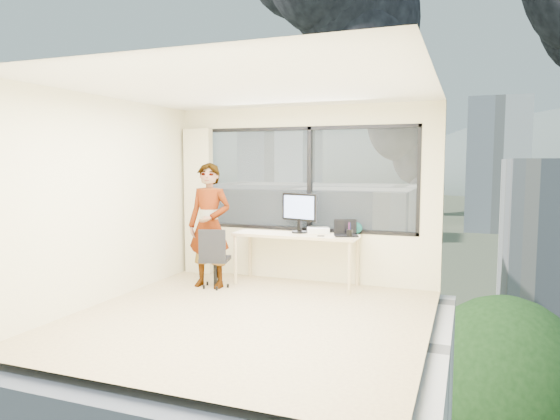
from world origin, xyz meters
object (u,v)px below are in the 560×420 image
at_px(game_console, 318,230).
at_px(chair, 215,257).
at_px(person, 209,225).
at_px(monitor, 299,213).
at_px(laptop, 346,229).
at_px(desk, 296,259).
at_px(handbag, 354,228).

bearing_deg(game_console, chair, -169.36).
bearing_deg(game_console, person, -171.70).
bearing_deg(monitor, game_console, 36.99).
height_order(chair, game_console, chair).
relative_size(person, laptop, 5.20).
bearing_deg(desk, laptop, -0.69).
bearing_deg(game_console, monitor, -178.91).
bearing_deg(handbag, laptop, -114.72).
bearing_deg(person, chair, -11.32).
xyz_separation_m(desk, monitor, (0.02, 0.09, 0.67)).
bearing_deg(desk, person, -153.29).
xyz_separation_m(game_console, laptop, (0.47, -0.20, 0.07)).
height_order(desk, chair, chair).
xyz_separation_m(desk, laptop, (0.74, -0.01, 0.48)).
distance_m(desk, monitor, 0.67).
bearing_deg(person, laptop, 16.25).
relative_size(chair, monitor, 1.49).
xyz_separation_m(monitor, laptop, (0.72, -0.10, -0.19)).
xyz_separation_m(chair, monitor, (1.03, 0.67, 0.61)).
bearing_deg(desk, handbag, 16.14).
relative_size(monitor, laptop, 1.72).
bearing_deg(monitor, laptop, 7.68).
bearing_deg(monitor, desk, -86.12).
height_order(laptop, handbag, laptop).
bearing_deg(game_console, laptop, -43.52).
xyz_separation_m(chair, laptop, (1.76, 0.57, 0.42)).
distance_m(desk, game_console, 0.53).
bearing_deg(person, game_console, 28.20).
distance_m(chair, monitor, 1.37).
bearing_deg(chair, person, 153.84).
height_order(chair, monitor, monitor).
relative_size(game_console, handbag, 1.35).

